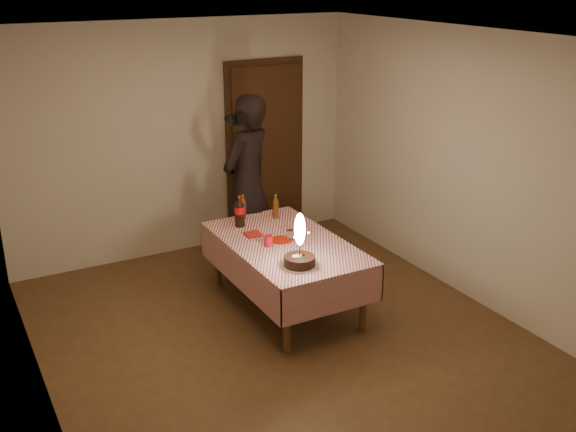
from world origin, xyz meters
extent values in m
cube|color=brown|center=(0.00, 0.00, 0.00)|extent=(4.00, 4.50, 0.01)
cube|color=beige|center=(0.00, 2.25, 1.30)|extent=(4.00, 0.04, 2.60)
cube|color=beige|center=(0.00, -2.25, 1.30)|extent=(4.00, 0.04, 2.60)
cube|color=beige|center=(-2.00, 0.00, 1.30)|extent=(0.04, 4.50, 2.60)
cube|color=beige|center=(2.00, 0.00, 1.30)|extent=(0.04, 4.50, 2.60)
cube|color=silver|center=(0.00, 0.00, 2.60)|extent=(4.00, 4.50, 0.04)
cube|color=#472814|center=(1.00, 2.22, 1.02)|extent=(0.85, 0.05, 2.05)
sphere|color=#B28C33|center=(0.68, 2.17, 1.00)|extent=(0.06, 0.06, 0.06)
cube|color=brown|center=(0.30, 0.43, 0.64)|extent=(0.90, 1.60, 0.04)
cylinder|color=brown|center=(-0.09, -0.31, 0.31)|extent=(0.07, 0.07, 0.62)
cylinder|color=brown|center=(0.69, -0.31, 0.31)|extent=(0.07, 0.07, 0.62)
cylinder|color=brown|center=(-0.09, 1.17, 0.31)|extent=(0.07, 0.07, 0.62)
cylinder|color=brown|center=(0.69, 1.17, 0.31)|extent=(0.07, 0.07, 0.62)
cube|color=white|center=(0.30, 0.43, 0.67)|extent=(1.02, 1.72, 0.01)
cube|color=white|center=(0.30, -0.43, 0.49)|extent=(1.02, 0.01, 0.34)
cube|color=white|center=(0.30, 1.28, 0.49)|extent=(1.02, 0.01, 0.34)
cube|color=white|center=(-0.21, 0.43, 0.49)|extent=(0.01, 1.72, 0.34)
cube|color=white|center=(0.80, 0.43, 0.49)|extent=(0.01, 1.72, 0.34)
cylinder|color=white|center=(0.15, -0.10, 0.68)|extent=(0.34, 0.34, 0.01)
cylinder|color=black|center=(0.15, -0.10, 0.72)|extent=(0.27, 0.27, 0.08)
cylinder|color=white|center=(0.13, -0.09, 0.77)|extent=(0.07, 0.07, 0.00)
sphere|color=red|center=(0.18, -0.11, 0.78)|extent=(0.02, 0.02, 0.02)
cube|color=#19721E|center=(0.20, -0.12, 0.77)|extent=(0.02, 0.01, 0.00)
cube|color=#19721E|center=(0.17, -0.13, 0.77)|extent=(0.01, 0.02, 0.00)
cylinder|color=#262628|center=(0.15, -0.10, 0.82)|extent=(0.01, 0.01, 0.12)
ellipsoid|color=#FFF2BF|center=(0.15, -0.10, 1.01)|extent=(0.09, 0.09, 0.29)
sphere|color=white|center=(0.15, -0.10, 0.90)|extent=(0.04, 0.04, 0.04)
cylinder|color=red|center=(0.28, 0.48, 0.68)|extent=(0.22, 0.22, 0.01)
cylinder|color=red|center=(0.11, 0.42, 0.72)|extent=(0.08, 0.08, 0.10)
cylinder|color=white|center=(0.37, 0.46, 0.72)|extent=(0.07, 0.07, 0.09)
cube|color=#AF2014|center=(0.10, 0.72, 0.68)|extent=(0.15, 0.15, 0.02)
cylinder|color=black|center=(0.10, 1.01, 0.78)|extent=(0.10, 0.10, 0.22)
cylinder|color=red|center=(0.10, 1.01, 0.84)|extent=(0.10, 0.10, 0.07)
cone|color=black|center=(0.10, 1.01, 0.93)|extent=(0.10, 0.10, 0.08)
cylinder|color=red|center=(0.10, 1.01, 0.98)|extent=(0.03, 0.03, 0.02)
cylinder|color=#58280F|center=(0.21, 1.19, 0.76)|extent=(0.06, 0.06, 0.18)
cone|color=#58280F|center=(0.21, 1.19, 0.88)|extent=(0.06, 0.06, 0.06)
cylinder|color=olive|center=(0.21, 1.19, 0.92)|extent=(0.02, 0.02, 0.02)
cylinder|color=#58280F|center=(0.51, 1.04, 0.76)|extent=(0.06, 0.06, 0.18)
cone|color=#58280F|center=(0.51, 1.04, 0.88)|extent=(0.06, 0.06, 0.06)
cylinder|color=olive|center=(0.51, 1.04, 0.92)|extent=(0.02, 0.02, 0.02)
imported|color=black|center=(0.40, 1.46, 0.95)|extent=(0.82, 0.73, 1.89)
cube|color=black|center=(0.33, 1.58, 1.62)|extent=(0.16, 0.14, 0.10)
cylinder|color=black|center=(0.30, 1.64, 1.62)|extent=(0.11, 0.11, 0.08)
camera|label=1|loc=(-2.49, -4.71, 3.10)|focal=42.00mm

